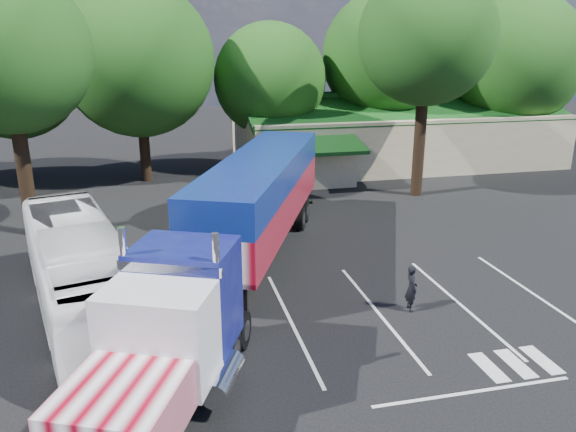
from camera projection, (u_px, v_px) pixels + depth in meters
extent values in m
plane|color=black|center=(260.00, 259.00, 24.91)|extent=(120.00, 120.00, 0.00)
cube|color=beige|center=(394.00, 137.00, 44.04)|extent=(24.00, 11.00, 4.00)
cube|color=#164D19|center=(409.00, 108.00, 41.06)|extent=(24.20, 6.25, 2.10)
cube|color=#164D19|center=(384.00, 101.00, 45.51)|extent=(24.20, 6.25, 2.10)
cube|color=beige|center=(315.00, 164.00, 37.20)|extent=(5.00, 2.50, 2.80)
cube|color=#164D19|center=(321.00, 145.00, 35.54)|extent=(5.40, 3.19, 0.80)
cylinder|color=black|center=(24.00, 152.00, 38.03)|extent=(0.70, 0.70, 4.00)
sphere|color=#1A4E16|center=(13.00, 74.00, 36.48)|extent=(8.40, 8.40, 8.40)
cylinder|color=black|center=(145.00, 150.00, 38.22)|extent=(0.70, 0.70, 4.30)
sphere|color=#1A4E16|center=(138.00, 60.00, 36.44)|extent=(10.00, 10.00, 10.00)
cylinder|color=black|center=(270.00, 146.00, 41.48)|extent=(0.70, 0.70, 3.60)
sphere|color=#1A4E16|center=(270.00, 79.00, 40.03)|extent=(8.00, 8.00, 8.00)
cylinder|color=black|center=(382.00, 134.00, 43.75)|extent=(0.70, 0.70, 4.50)
sphere|color=#1A4E16|center=(386.00, 56.00, 41.98)|extent=(9.60, 9.60, 9.60)
cylinder|color=black|center=(505.00, 136.00, 44.88)|extent=(0.70, 0.70, 3.90)
sphere|color=#1A4E16|center=(514.00, 60.00, 43.12)|extent=(10.40, 10.40, 10.40)
cylinder|color=black|center=(25.00, 175.00, 27.31)|extent=(0.70, 0.70, 6.00)
sphere|color=#1A4E16|center=(7.00, 50.00, 25.54)|extent=(7.60, 7.60, 7.60)
cylinder|color=black|center=(419.00, 143.00, 34.30)|extent=(0.70, 0.70, 6.50)
sphere|color=#1A4E16|center=(427.00, 36.00, 32.42)|extent=(8.00, 8.00, 8.00)
cube|color=black|center=(169.00, 375.00, 14.90)|extent=(4.06, 7.47, 0.27)
cube|color=white|center=(121.00, 412.00, 12.21)|extent=(3.36, 3.41, 1.26)
cube|color=silver|center=(159.00, 336.00, 14.06)|extent=(3.21, 2.70, 2.52)
cube|color=black|center=(145.00, 330.00, 13.23)|extent=(2.34, 1.08, 1.09)
cube|color=white|center=(169.00, 269.00, 14.51)|extent=(2.65, 1.23, 0.27)
cube|color=#0D0D60|center=(186.00, 294.00, 15.85)|extent=(3.38, 3.10, 2.96)
cylinder|color=white|center=(127.00, 293.00, 15.02)|extent=(0.26, 0.26, 3.72)
cylinder|color=white|center=(218.00, 301.00, 14.59)|extent=(0.26, 0.26, 3.72)
cylinder|color=white|center=(119.00, 367.00, 15.26)|extent=(1.36, 1.89, 0.72)
cylinder|color=white|center=(224.00, 378.00, 14.75)|extent=(1.36, 1.89, 0.72)
cube|color=white|center=(261.00, 204.00, 24.81)|extent=(8.19, 13.99, 1.64)
cube|color=navy|center=(261.00, 172.00, 24.37)|extent=(8.19, 13.99, 1.31)
cube|color=black|center=(281.00, 206.00, 29.55)|extent=(2.73, 4.04, 0.38)
cube|color=black|center=(204.00, 293.00, 19.88)|extent=(0.17, 0.17, 1.53)
cube|color=black|center=(245.00, 296.00, 19.61)|extent=(0.17, 0.17, 1.53)
cube|color=white|center=(290.00, 201.00, 32.05)|extent=(2.46, 1.17, 0.13)
cylinder|color=black|center=(157.00, 343.00, 16.91)|extent=(0.83, 1.26, 1.20)
cylinder|color=black|center=(230.00, 350.00, 16.52)|extent=(0.83, 1.26, 1.20)
cylinder|color=black|center=(172.00, 324.00, 18.04)|extent=(0.83, 1.26, 1.20)
cylinder|color=black|center=(241.00, 330.00, 17.65)|extent=(0.83, 1.26, 1.20)
cylinder|color=black|center=(256.00, 216.00, 29.03)|extent=(0.83, 1.26, 1.20)
cylinder|color=black|center=(300.00, 218.00, 28.63)|extent=(0.83, 1.26, 1.20)
cylinder|color=black|center=(262.00, 209.00, 30.26)|extent=(0.83, 1.26, 1.20)
cylinder|color=black|center=(304.00, 211.00, 29.86)|extent=(0.83, 1.26, 1.20)
imported|color=black|center=(411.00, 288.00, 20.03)|extent=(0.46, 0.65, 1.70)
imported|color=black|center=(281.00, 222.00, 28.70)|extent=(1.24, 1.68, 0.84)
imported|color=white|center=(80.00, 272.00, 19.43)|extent=(5.65, 12.15, 3.30)
imported|color=#A7AAAF|center=(346.00, 168.00, 39.60)|extent=(4.10, 2.28, 1.28)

